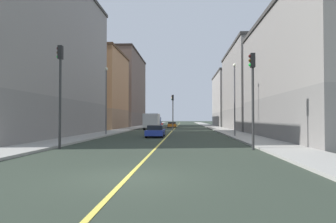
# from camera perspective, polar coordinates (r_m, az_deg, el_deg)

# --- Properties ---
(ground_plane) EXTENTS (400.00, 400.00, 0.00)m
(ground_plane) POSITION_cam_1_polar(r_m,az_deg,el_deg) (10.15, -7.92, -12.64)
(ground_plane) COLOR #2C362B
(ground_plane) RESTS_ON ground
(sidewalk_left) EXTENTS (3.19, 168.00, 0.15)m
(sidewalk_left) POSITION_cam_1_polar(r_m,az_deg,el_deg) (59.14, 9.36, -3.18)
(sidewalk_left) COLOR #9E9B93
(sidewalk_left) RESTS_ON ground
(sidewalk_right) EXTENTS (3.19, 168.00, 0.15)m
(sidewalk_right) POSITION_cam_1_polar(r_m,az_deg,el_deg) (59.67, -6.60, -3.17)
(sidewalk_right) COLOR #9E9B93
(sidewalk_right) RESTS_ON ground
(lane_center_stripe) EXTENTS (0.16, 154.00, 0.01)m
(lane_center_stripe) POSITION_cam_1_polar(r_m,az_deg,el_deg) (58.84, 1.34, -3.27)
(lane_center_stripe) COLOR #E5D14C
(lane_center_stripe) RESTS_ON ground
(building_left_near) EXTENTS (11.27, 22.98, 12.47)m
(building_left_near) POSITION_cam_1_polar(r_m,az_deg,el_deg) (31.72, 28.37, 6.52)
(building_left_near) COLOR slate
(building_left_near) RESTS_ON ground
(building_left_mid) EXTENTS (11.27, 21.08, 14.16)m
(building_left_mid) POSITION_cam_1_polar(r_m,az_deg,el_deg) (53.63, 17.71, 4.18)
(building_left_mid) COLOR slate
(building_left_mid) RESTS_ON ground
(building_left_far) EXTENTS (11.27, 19.16, 13.27)m
(building_left_far) POSITION_cam_1_polar(r_m,az_deg,el_deg) (76.22, 13.34, 2.20)
(building_left_far) COLOR gray
(building_left_far) RESTS_ON ground
(building_right_corner) EXTENTS (11.27, 26.08, 17.70)m
(building_right_corner) POSITION_cam_1_polar(r_m,az_deg,el_deg) (35.92, -25.95, 9.81)
(building_right_corner) COLOR slate
(building_right_corner) RESTS_ON ground
(building_right_midblock) EXTENTS (11.27, 14.60, 14.42)m
(building_right_midblock) POSITION_cam_1_polar(r_m,az_deg,el_deg) (56.96, -14.46, 3.97)
(building_right_midblock) COLOR #8F6B4F
(building_right_midblock) RESTS_ON ground
(building_right_distant) EXTENTS (11.27, 23.62, 18.71)m
(building_right_distant) POSITION_cam_1_polar(r_m,az_deg,el_deg) (78.47, -9.52, 4.07)
(building_right_distant) COLOR brown
(building_right_distant) RESTS_ON ground
(traffic_light_left_near) EXTENTS (0.40, 0.32, 6.12)m
(traffic_light_left_near) POSITION_cam_1_polar(r_m,az_deg,el_deg) (19.41, 16.08, 4.52)
(traffic_light_left_near) COLOR #2D2D2D
(traffic_light_left_near) RESTS_ON ground
(traffic_light_right_near) EXTENTS (0.40, 0.32, 6.79)m
(traffic_light_right_near) POSITION_cam_1_polar(r_m,az_deg,el_deg) (20.65, -20.22, 5.26)
(traffic_light_right_near) COLOR #2D2D2D
(traffic_light_right_near) RESTS_ON ground
(traffic_light_median_far) EXTENTS (0.40, 0.32, 5.76)m
(traffic_light_median_far) POSITION_cam_1_polar(r_m,az_deg,el_deg) (47.09, 0.93, 0.79)
(traffic_light_median_far) COLOR #2D2D2D
(traffic_light_median_far) RESTS_ON ground
(street_lamp_left_near) EXTENTS (0.36, 0.36, 7.69)m
(street_lamp_left_near) POSITION_cam_1_polar(r_m,az_deg,el_deg) (32.04, 12.79, 3.66)
(street_lamp_left_near) COLOR #4C4C51
(street_lamp_left_near) RESTS_ON ground
(street_lamp_right_near) EXTENTS (0.36, 0.36, 7.82)m
(street_lamp_right_near) POSITION_cam_1_polar(r_m,az_deg,el_deg) (35.22, -11.90, 3.32)
(street_lamp_right_near) COLOR #4C4C51
(street_lamp_right_near) RESTS_ON ground
(car_red) EXTENTS (2.02, 4.54, 1.33)m
(car_red) POSITION_cam_1_polar(r_m,az_deg,el_deg) (64.74, -1.93, -2.52)
(car_red) COLOR red
(car_red) RESTS_ON ground
(car_orange) EXTENTS (2.07, 4.07, 1.22)m
(car_orange) POSITION_cam_1_polar(r_m,az_deg,el_deg) (64.41, 0.75, -2.58)
(car_orange) COLOR orange
(car_orange) RESTS_ON ground
(car_blue) EXTENTS (1.89, 4.17, 1.26)m
(car_blue) POSITION_cam_1_polar(r_m,az_deg,el_deg) (31.37, -2.43, -3.83)
(car_blue) COLOR #23389E
(car_blue) RESTS_ON ground
(box_truck) EXTENTS (2.58, 7.60, 2.79)m
(box_truck) POSITION_cam_1_polar(r_m,az_deg,el_deg) (51.89, -3.06, -1.87)
(box_truck) COLOR navy
(box_truck) RESTS_ON ground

